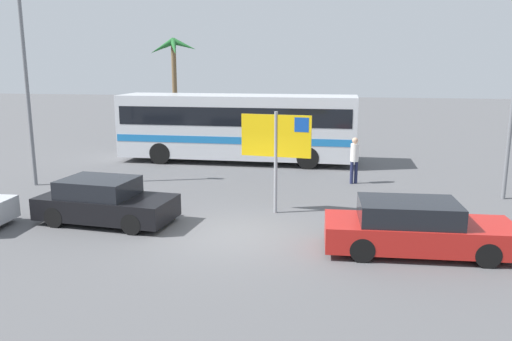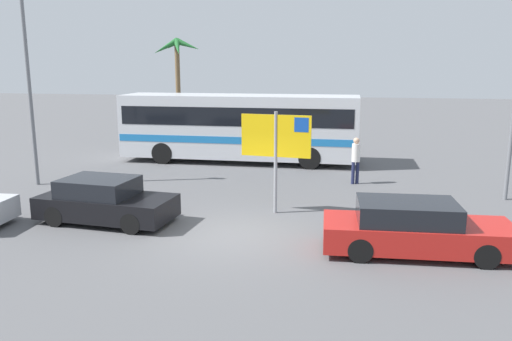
# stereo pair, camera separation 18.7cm
# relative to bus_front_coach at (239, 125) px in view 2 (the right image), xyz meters

# --- Properties ---
(ground) EXTENTS (120.00, 120.00, 0.00)m
(ground) POSITION_rel_bus_front_coach_xyz_m (1.99, -10.53, -1.78)
(ground) COLOR #565659
(bus_front_coach) EXTENTS (11.13, 2.60, 3.17)m
(bus_front_coach) POSITION_rel_bus_front_coach_xyz_m (0.00, 0.00, 0.00)
(bus_front_coach) COLOR silver
(bus_front_coach) RESTS_ON ground
(ferry_sign) EXTENTS (2.19, 0.32, 3.20)m
(ferry_sign) POSITION_rel_bus_front_coach_xyz_m (2.97, -8.19, 0.54)
(ferry_sign) COLOR gray
(ferry_sign) RESTS_ON ground
(car_red) EXTENTS (4.66, 1.93, 1.32)m
(car_red) POSITION_rel_bus_front_coach_xyz_m (6.80, -11.04, -1.15)
(car_red) COLOR red
(car_red) RESTS_ON ground
(car_black) EXTENTS (4.12, 2.10, 1.32)m
(car_black) POSITION_rel_bus_front_coach_xyz_m (-1.91, -10.03, -1.15)
(car_black) COLOR black
(car_black) RESTS_ON ground
(pedestrian_by_bus) EXTENTS (0.32, 0.32, 1.82)m
(pedestrian_by_bus) POSITION_rel_bus_front_coach_xyz_m (5.43, -3.69, -0.70)
(pedestrian_by_bus) COLOR #1E2347
(pedestrian_by_bus) RESTS_ON ground
(lamp_post_left_side) EXTENTS (0.56, 0.20, 7.67)m
(lamp_post_left_side) POSITION_rel_bus_front_coach_xyz_m (-6.75, -6.05, 2.38)
(lamp_post_left_side) COLOR slate
(lamp_post_left_side) RESTS_ON ground
(palm_tree_seaside) EXTENTS (3.32, 3.14, 6.29)m
(palm_tree_seaside) POSITION_rel_bus_front_coach_xyz_m (-6.30, 9.46, 3.32)
(palm_tree_seaside) COLOR brown
(palm_tree_seaside) RESTS_ON ground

